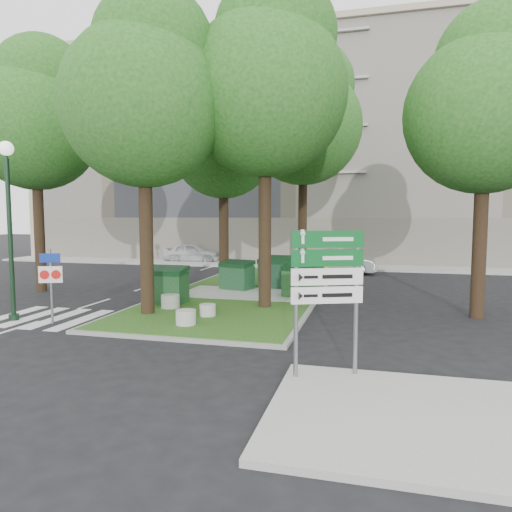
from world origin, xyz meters
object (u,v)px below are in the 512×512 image
(tree_street_left, at_px, (37,115))
(dumpster_c, at_px, (277,272))
(tree_median_mid, at_px, (225,135))
(tree_median_near_right, at_px, (268,78))
(tree_median_near_left, at_px, (147,90))
(car_white, at_px, (193,253))
(tree_street_right, at_px, (488,99))
(car_silver, at_px, (338,261))
(bollard_right, at_px, (208,310))
(dumpster_a, at_px, (167,285))
(street_lamp, at_px, (9,209))
(traffic_sign_pole, at_px, (51,276))
(litter_bin, at_px, (325,270))
(bollard_mid, at_px, (186,317))
(dumpster_d, at_px, (303,280))
(bollard_left, at_px, (170,301))
(dumpster_b, at_px, (237,275))
(directional_sign, at_px, (327,280))
(tree_median_far, at_px, (305,115))

(tree_street_left, height_order, dumpster_c, tree_street_left)
(tree_median_mid, bearing_deg, tree_median_near_right, -56.31)
(tree_median_near_left, bearing_deg, car_white, 107.76)
(tree_street_right, height_order, car_silver, tree_street_right)
(tree_median_mid, bearing_deg, bollard_right, -77.16)
(dumpster_a, relative_size, street_lamp, 0.26)
(tree_median_near_left, xyz_separation_m, traffic_sign_pole, (-2.46, -1.71, -5.83))
(tree_street_right, relative_size, litter_bin, 16.01)
(bollard_right, bearing_deg, tree_median_near_right, 52.27)
(bollard_right, xyz_separation_m, bollard_mid, (-0.21, -1.28, 0.03))
(tree_median_mid, relative_size, dumpster_d, 5.96)
(dumpster_a, relative_size, bollard_left, 2.28)
(dumpster_c, bearing_deg, dumpster_b, -145.92)
(directional_sign, distance_m, car_white, 24.46)
(car_white, bearing_deg, dumpster_d, -147.99)
(tree_median_near_right, xyz_separation_m, tree_street_left, (-10.50, 1.50, -0.33))
(tree_street_right, xyz_separation_m, car_silver, (-5.34, 10.44, -6.28))
(dumpster_a, relative_size, bollard_mid, 2.46)
(tree_median_mid, relative_size, street_lamp, 1.78)
(bollard_right, height_order, litter_bin, litter_bin)
(dumpster_b, bearing_deg, tree_median_mid, 145.09)
(bollard_left, bearing_deg, dumpster_c, 63.80)
(tree_median_near_right, height_order, bollard_left, tree_median_near_right)
(dumpster_b, height_order, car_white, car_white)
(dumpster_d, bearing_deg, dumpster_c, 140.92)
(tree_street_right, height_order, street_lamp, tree_street_right)
(tree_median_near_right, distance_m, bollard_left, 8.36)
(dumpster_a, distance_m, dumpster_d, 5.29)
(tree_street_right, xyz_separation_m, car_white, (-15.92, 14.42, -6.28))
(tree_median_near_right, relative_size, car_white, 2.77)
(bollard_right, bearing_deg, street_lamp, -164.45)
(car_silver, bearing_deg, street_lamp, 148.51)
(tree_median_mid, relative_size, bollard_left, 15.56)
(tree_street_right, bearing_deg, tree_median_near_right, -175.91)
(directional_sign, bearing_deg, street_lamp, 142.41)
(dumpster_b, height_order, dumpster_d, dumpster_d)
(tree_median_mid, relative_size, tree_street_left, 0.91)
(bollard_mid, bearing_deg, street_lamp, -176.24)
(tree_median_near_right, relative_size, street_lamp, 2.04)
(tree_median_far, bearing_deg, tree_street_right, -45.83)
(tree_street_right, bearing_deg, dumpster_c, 153.15)
(tree_median_far, height_order, bollard_right, tree_median_far)
(bollard_right, distance_m, car_white, 18.44)
(dumpster_a, distance_m, traffic_sign_pole, 4.17)
(litter_bin, height_order, car_white, car_white)
(bollard_mid, xyz_separation_m, street_lamp, (-5.73, -0.38, 3.20))
(dumpster_b, xyz_separation_m, dumpster_d, (3.08, -1.24, 0.04))
(car_silver, bearing_deg, tree_street_left, 128.40)
(dumpster_d, bearing_deg, street_lamp, -129.29)
(dumpster_a, height_order, litter_bin, dumpster_a)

